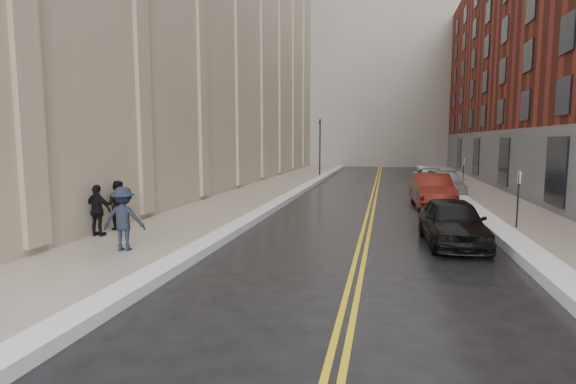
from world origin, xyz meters
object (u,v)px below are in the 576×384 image
at_px(car_black, 453,222).
at_px(pedestrian_b, 124,219).
at_px(car_maroon, 432,190).
at_px(pedestrian_c, 98,210).
at_px(car_silver_far, 432,179).
at_px(pedestrian_a, 118,205).
at_px(car_silver_near, 447,184).

bearing_deg(car_black, pedestrian_b, -163.13).
distance_m(car_black, car_maroon, 8.70).
bearing_deg(pedestrian_c, car_silver_far, -117.80).
xyz_separation_m(pedestrian_a, pedestrian_b, (1.97, -2.71, 0.05)).
bearing_deg(car_black, pedestrian_a, -179.34).
xyz_separation_m(pedestrian_b, pedestrian_c, (-1.97, 1.57, -0.07)).
bearing_deg(car_silver_far, car_maroon, -97.52).
relative_size(car_silver_near, pedestrian_a, 2.81).
bearing_deg(car_silver_near, pedestrian_a, -129.72).
relative_size(car_black, car_silver_near, 0.89).
height_order(pedestrian_a, pedestrian_b, pedestrian_b).
xyz_separation_m(car_black, pedestrian_b, (-9.52, -3.43, 0.33)).
bearing_deg(car_silver_near, pedestrian_b, -120.46).
xyz_separation_m(car_silver_near, pedestrian_c, (-13.00, -15.51, 0.30)).
bearing_deg(car_maroon, car_silver_near, 71.81).
height_order(car_silver_near, pedestrian_b, pedestrian_b).
bearing_deg(car_silver_near, car_silver_far, 101.29).
bearing_deg(car_black, car_silver_far, 83.81).
relative_size(pedestrian_a, pedestrian_b, 0.95).
relative_size(car_silver_near, pedestrian_c, 2.86).
bearing_deg(pedestrian_b, car_black, -171.25).
bearing_deg(car_silver_near, car_maroon, -102.69).
relative_size(car_maroon, pedestrian_c, 2.89).
distance_m(car_silver_near, car_silver_far, 3.50).
bearing_deg(car_silver_far, car_black, -95.37).
distance_m(car_silver_far, pedestrian_a, 21.76).
bearing_deg(pedestrian_b, pedestrian_c, -49.71).
bearing_deg(car_silver_far, car_silver_near, -83.22).
height_order(pedestrian_a, pedestrian_c, pedestrian_a).
distance_m(car_black, car_silver_near, 13.74).
relative_size(car_silver_far, pedestrian_c, 2.95).
bearing_deg(car_maroon, pedestrian_c, -140.97).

